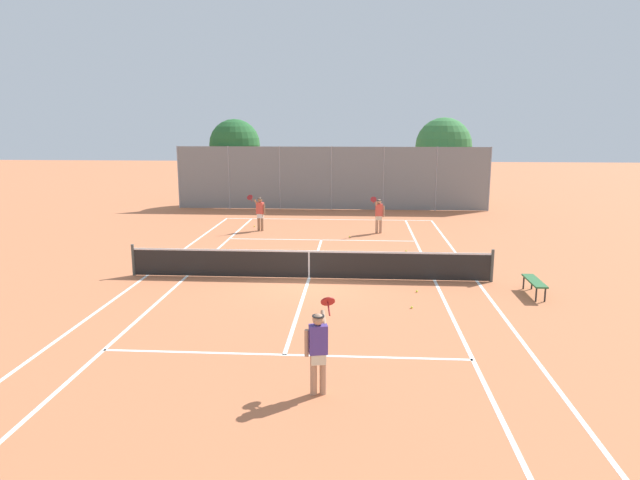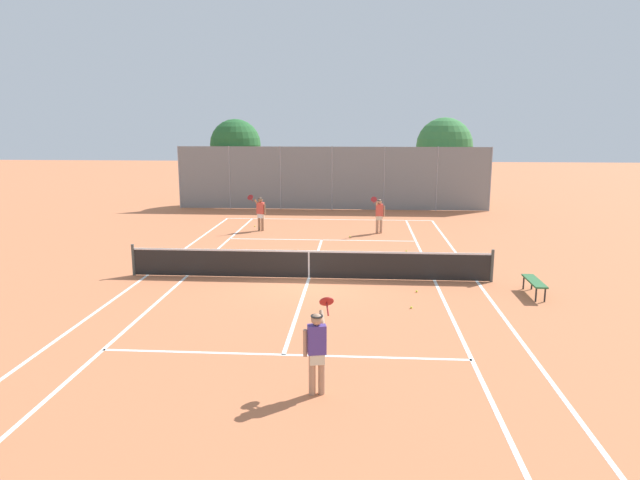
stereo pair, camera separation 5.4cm
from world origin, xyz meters
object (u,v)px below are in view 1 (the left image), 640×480
loose_tennis_ball_3 (417,291)px  loose_tennis_ball_5 (250,266)px  player_near_side (318,348)px  player_far_left (260,212)px  tree_behind_right (443,147)px  loose_tennis_ball_0 (412,307)px  loose_tennis_ball_4 (254,226)px  player_far_right (379,214)px  tree_behind_left (234,146)px  courtside_bench (534,282)px  tennis_net (309,264)px  loose_tennis_ball_1 (406,251)px  loose_tennis_ball_2 (350,237)px

loose_tennis_ball_3 → loose_tennis_ball_5: 6.31m
player_near_side → player_far_left: size_ratio=1.00×
loose_tennis_ball_3 → tree_behind_right: size_ratio=0.01×
loose_tennis_ball_0 → tree_behind_right: tree_behind_right is taller
loose_tennis_ball_4 → player_far_right: bearing=-11.7°
tree_behind_left → courtside_bench: bearing=-55.3°
loose_tennis_ball_3 → tree_behind_right: tree_behind_right is taller
player_near_side → player_far_left: 17.08m
player_far_left → courtside_bench: bearing=-44.7°
loose_tennis_ball_0 → loose_tennis_ball_3: (0.30, 1.58, 0.00)m
player_far_right → loose_tennis_ball_0: size_ratio=26.88×
tennis_net → loose_tennis_ball_1: bearing=50.4°
loose_tennis_ball_0 → tennis_net: bearing=136.7°
tennis_net → courtside_bench: tennis_net is taller
tree_behind_left → tree_behind_right: 13.13m
loose_tennis_ball_1 → tree_behind_right: size_ratio=0.01×
loose_tennis_ball_3 → loose_tennis_ball_5: bearing=153.7°
loose_tennis_ball_5 → courtside_bench: (9.11, -2.85, 0.38)m
loose_tennis_ball_0 → loose_tennis_ball_3: 1.61m
loose_tennis_ball_2 → loose_tennis_ball_4: size_ratio=1.00×
tree_behind_right → loose_tennis_ball_0: bearing=-100.0°
loose_tennis_ball_0 → loose_tennis_ball_4: same height
player_far_left → courtside_bench: 14.00m
player_far_left → loose_tennis_ball_0: (6.19, -11.36, -0.89)m
loose_tennis_ball_2 → tree_behind_right: 13.15m
loose_tennis_ball_3 → tree_behind_left: 21.51m
loose_tennis_ball_1 → courtside_bench: courtside_bench is taller
player_far_right → loose_tennis_ball_5: player_far_right is taller
loose_tennis_ball_2 → loose_tennis_ball_4: same height
loose_tennis_ball_0 → tree_behind_right: bearing=80.0°
player_near_side → player_far_left: (-3.95, 16.62, 0.00)m
loose_tennis_ball_2 → loose_tennis_ball_1: bearing=-50.3°
player_far_left → tree_behind_right: size_ratio=0.33×
tree_behind_left → loose_tennis_ball_5: bearing=-76.1°
tennis_net → loose_tennis_ball_3: (3.42, -1.36, -0.48)m
tennis_net → loose_tennis_ball_4: tennis_net is taller
tennis_net → loose_tennis_ball_0: bearing=-43.3°
tennis_net → player_far_left: (-3.07, 8.42, 0.42)m
player_near_side → courtside_bench: 9.06m
player_near_side → courtside_bench: bearing=48.5°
player_far_left → tennis_net: bearing=-70.0°
loose_tennis_ball_4 → courtside_bench: size_ratio=0.04×
tree_behind_right → loose_tennis_ball_5: bearing=-118.3°
loose_tennis_ball_5 → loose_tennis_ball_4: bearing=99.3°
player_near_side → player_far_right: size_ratio=1.00×
player_far_left → loose_tennis_ball_4: 1.43m
player_far_left → loose_tennis_ball_1: size_ratio=26.88×
player_far_right → loose_tennis_ball_4: (-6.12, 1.26, -0.89)m
tennis_net → player_near_side: bearing=-83.9°
tennis_net → player_far_right: 8.57m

